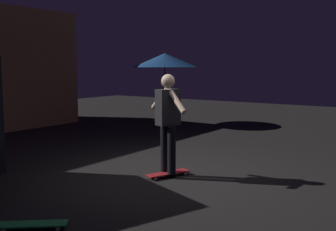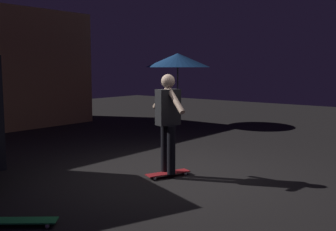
{
  "view_description": "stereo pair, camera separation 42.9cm",
  "coord_description": "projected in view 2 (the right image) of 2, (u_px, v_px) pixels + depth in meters",
  "views": [
    {
      "loc": [
        -5.59,
        -3.79,
        1.86
      ],
      "look_at": [
        -0.16,
        0.02,
        1.05
      ],
      "focal_mm": 42.68,
      "sensor_mm": 36.0,
      "label": 1
    },
    {
      "loc": [
        -5.33,
        -4.13,
        1.86
      ],
      "look_at": [
        -0.16,
        0.02,
        1.05
      ],
      "focal_mm": 42.68,
      "sensor_mm": 36.0,
      "label": 2
    }
  ],
  "objects": [
    {
      "name": "skateboard_ridden",
      "position": [
        168.0,
        173.0,
        6.8
      ],
      "size": [
        0.8,
        0.47,
        0.07
      ],
      "color": "#AD1E23",
      "rests_on": "ground_plane"
    },
    {
      "name": "skateboard_spare",
      "position": [
        24.0,
        221.0,
        4.69
      ],
      "size": [
        0.65,
        0.73,
        0.07
      ],
      "color": "green",
      "rests_on": "ground_plane"
    },
    {
      "name": "ground_plane",
      "position": [
        174.0,
        175.0,
        6.92
      ],
      "size": [
        28.0,
        28.0,
        0.0
      ],
      "primitive_type": "plane",
      "color": "black"
    },
    {
      "name": "skater",
      "position": [
        168.0,
        116.0,
        6.68
      ],
      "size": [
        0.45,
        0.95,
        1.67
      ],
      "color": "black",
      "rests_on": "skateboard_ridden"
    },
    {
      "name": "patio_umbrella",
      "position": [
        178.0,
        60.0,
        12.93
      ],
      "size": [
        2.1,
        2.1,
        2.3
      ],
      "color": "slate",
      "rests_on": "ground_plane"
    }
  ]
}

